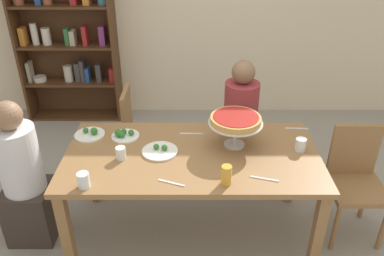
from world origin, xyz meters
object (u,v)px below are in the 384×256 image
at_px(chair_head_east, 355,177).
at_px(water_glass_clear_far, 301,145).
at_px(bookshelf, 65,21).
at_px(deep_dish_pizza_stand, 236,121).
at_px(dining_table, 192,164).
at_px(diner_head_west, 25,183).
at_px(diner_far_right, 240,130).
at_px(salad_plate_near_diner, 124,135).
at_px(water_glass_clear_spare, 83,180).
at_px(water_glass_clear_near, 121,153).
at_px(beer_glass_amber_tall, 226,175).
at_px(cutlery_fork_near, 297,129).
at_px(chair_far_left, 140,130).
at_px(cutlery_fork_far, 171,183).
at_px(cutlery_knife_far, 264,179).
at_px(salad_plate_spare, 160,151).
at_px(cutlery_knife_near, 191,134).
at_px(salad_plate_far_diner, 90,134).

xyz_separation_m(chair_head_east, water_glass_clear_far, (-0.45, -0.02, 0.30)).
distance_m(bookshelf, deep_dish_pizza_stand, 2.57).
xyz_separation_m(dining_table, diner_head_west, (-1.22, -0.02, -0.16)).
relative_size(diner_far_right, salad_plate_near_diner, 5.50).
bearing_deg(water_glass_clear_spare, water_glass_clear_near, 60.09).
bearing_deg(beer_glass_amber_tall, salad_plate_near_diner, 141.93).
height_order(chair_head_east, cutlery_fork_near, chair_head_east).
height_order(dining_table, diner_head_west, diner_head_west).
bearing_deg(diner_far_right, chair_far_left, -90.56).
distance_m(dining_table, cutlery_fork_far, 0.37).
distance_m(bookshelf, cutlery_knife_far, 3.00).
xyz_separation_m(chair_head_east, salad_plate_spare, (-1.45, -0.05, 0.27)).
distance_m(chair_head_east, water_glass_clear_far, 0.55).
relative_size(salad_plate_near_diner, water_glass_clear_near, 2.31).
height_order(deep_dish_pizza_stand, water_glass_clear_near, deep_dish_pizza_stand).
bearing_deg(cutlery_fork_near, cutlery_knife_near, 8.72).
distance_m(salad_plate_spare, water_glass_clear_far, 1.00).
xyz_separation_m(salad_plate_spare, cutlery_knife_near, (0.22, 0.25, -0.01)).
height_order(dining_table, cutlery_fork_far, cutlery_fork_far).
bearing_deg(deep_dish_pizza_stand, diner_head_west, -175.12).
xyz_separation_m(water_glass_clear_near, water_glass_clear_spare, (-0.18, -0.31, 0.01)).
xyz_separation_m(beer_glass_amber_tall, water_glass_clear_near, (-0.70, 0.28, -0.02)).
bearing_deg(salad_plate_far_diner, chair_far_left, 60.24).
bearing_deg(salad_plate_spare, salad_plate_near_diner, 144.25).
xyz_separation_m(salad_plate_near_diner, water_glass_clear_far, (1.28, -0.18, 0.03)).
relative_size(deep_dish_pizza_stand, cutlery_knife_near, 2.15).
distance_m(beer_glass_amber_tall, water_glass_clear_far, 0.68).
relative_size(diner_far_right, cutlery_knife_near, 6.39).
xyz_separation_m(chair_far_left, cutlery_knife_far, (0.93, -1.07, 0.26)).
relative_size(cutlery_knife_near, cutlery_fork_far, 1.00).
distance_m(dining_table, cutlery_knife_near, 0.29).
bearing_deg(water_glass_clear_near, deep_dish_pizza_stand, 12.69).
bearing_deg(water_glass_clear_spare, salad_plate_far_diner, 99.70).
height_order(dining_table, diner_far_right, diner_far_right).
bearing_deg(cutlery_knife_near, chair_far_left, -45.74).
bearing_deg(cutlery_fork_near, diner_far_right, -43.52).
relative_size(chair_far_left, water_glass_clear_spare, 8.60).
xyz_separation_m(chair_head_east, cutlery_knife_far, (-0.76, -0.36, 0.26)).
bearing_deg(cutlery_knife_near, cutlery_fork_far, 79.80).
bearing_deg(cutlery_fork_near, cutlery_knife_far, 64.40).
relative_size(diner_far_right, cutlery_fork_far, 6.39).
bearing_deg(cutlery_fork_far, cutlery_knife_far, 25.09).
distance_m(cutlery_fork_near, cutlery_knife_near, 0.83).
relative_size(cutlery_fork_near, cutlery_knife_far, 1.00).
height_order(dining_table, cutlery_fork_near, cutlery_fork_near).
distance_m(diner_far_right, cutlery_fork_near, 0.62).
relative_size(chair_head_east, cutlery_fork_near, 4.83).
relative_size(salad_plate_far_diner, water_glass_clear_near, 2.52).
xyz_separation_m(salad_plate_near_diner, cutlery_knife_near, (0.50, 0.05, -0.02)).
height_order(dining_table, salad_plate_spare, salad_plate_spare).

